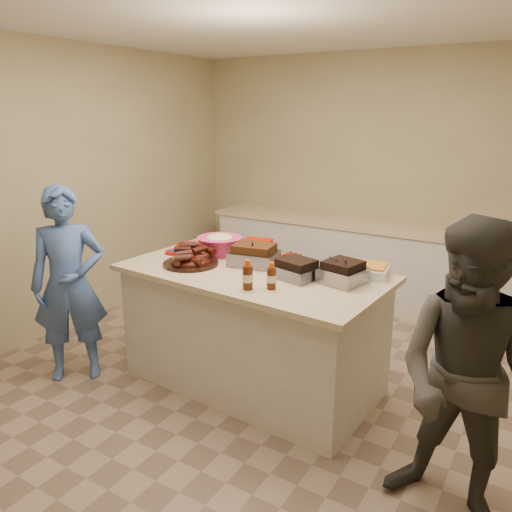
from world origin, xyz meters
The scene contains 19 objects.
room centered at (0.00, 0.00, 0.00)m, with size 4.50×5.00×2.70m, color tan, non-canonical shape.
back_counter centered at (0.00, 2.20, 0.45)m, with size 3.60×0.64×0.90m, color silver, non-canonical shape.
island centered at (-0.10, 0.03, 0.00)m, with size 1.97×1.04×0.93m, color silver, non-canonical shape.
rib_platter centered at (-0.58, -0.09, 0.93)m, with size 0.43×0.43×0.17m, color #3E1008, non-canonical shape.
pulled_pork_tray centered at (-0.17, 0.15, 0.93)m, with size 0.35×0.27×0.11m, color #47230F.
brisket_tray centered at (0.26, 0.05, 0.93)m, with size 0.28×0.24×0.09m, color black.
roasting_pan centered at (0.57, 0.12, 0.93)m, with size 0.27×0.27×0.11m, color gray.
coleslaw_bowl centered at (-0.56, 0.25, 0.93)m, with size 0.37×0.37×0.26m, color #DE2F71, non-canonical shape.
sausage_plate centered at (0.08, 0.32, 0.93)m, with size 0.27×0.27×0.04m, color silver.
mac_cheese_dish centered at (0.64, 0.37, 0.93)m, with size 0.34×0.25×0.09m, color orange.
bbq_bottle_a centered at (0.08, -0.33, 0.93)m, with size 0.07×0.07×0.20m, color #43190A.
bbq_bottle_b centered at (0.22, -0.24, 0.93)m, with size 0.06×0.06×0.18m, color #43190A.
mustard_bottle centered at (-0.16, 0.18, 0.93)m, with size 0.04×0.04×0.12m, color yellow.
sauce_bowl centered at (-0.24, 0.16, 0.93)m, with size 0.15×0.05×0.15m, color silver.
plate_stack_large centered at (-0.90, 0.29, 0.93)m, with size 0.25×0.25×0.03m, color #A11000.
plate_stack_small centered at (-0.90, 0.08, 0.93)m, with size 0.16×0.16×0.02m, color #A11000.
plastic_cup centered at (-0.75, 0.46, 0.93)m, with size 0.11×0.10×0.11m, color #996421.
basket_stack centered at (-0.33, 0.46, 0.93)m, with size 0.22×0.17×0.11m, color #A11000.
guest_blue centered at (-1.39, -0.61, 0.00)m, with size 0.57×1.55×0.37m, color #4262A7.
Camera 1 is at (1.77, -2.95, 2.07)m, focal length 35.00 mm.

